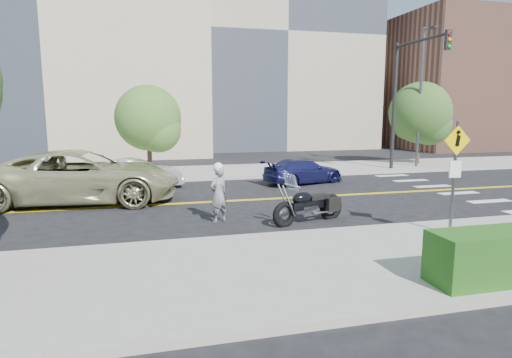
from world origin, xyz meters
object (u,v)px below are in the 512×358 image
at_px(motorcyclist, 219,193).
at_px(parked_car_silver, 137,174).
at_px(pedestrian_sign, 455,167).
at_px(parked_car_blue, 303,171).
at_px(motorcycle, 309,197).
at_px(suv, 82,177).

distance_m(motorcyclist, parked_car_silver, 7.18).
relative_size(pedestrian_sign, parked_car_blue, 0.75).
bearing_deg(parked_car_silver, parked_car_blue, -98.03).
distance_m(pedestrian_sign, parked_car_silver, 13.07).
bearing_deg(motorcycle, pedestrian_sign, -58.96).
bearing_deg(pedestrian_sign, suv, 144.04).
xyz_separation_m(suv, parked_car_silver, (1.92, 2.59, -0.33)).
xyz_separation_m(pedestrian_sign, motorcyclist, (-5.74, 3.30, -1.03)).
xyz_separation_m(pedestrian_sign, motorcycle, (-3.03, 2.59, -1.17)).
height_order(pedestrian_sign, suv, pedestrian_sign).
xyz_separation_m(motorcyclist, parked_car_silver, (-2.56, 6.71, -0.27)).
height_order(motorcyclist, parked_car_silver, motorcyclist).
distance_m(pedestrian_sign, motorcycle, 4.16).
bearing_deg(pedestrian_sign, motorcyclist, 150.08).
bearing_deg(motorcyclist, parked_car_silver, -99.40).
bearing_deg(parked_car_blue, pedestrian_sign, 167.48).
relative_size(pedestrian_sign, motorcycle, 1.16).
xyz_separation_m(motorcycle, parked_car_blue, (2.39, 6.89, -0.20)).
distance_m(pedestrian_sign, parked_car_blue, 9.61).
bearing_deg(parked_car_blue, motorcycle, 144.47).
bearing_deg(pedestrian_sign, parked_car_blue, 93.90).
bearing_deg(parked_car_blue, parked_car_silver, 69.67).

